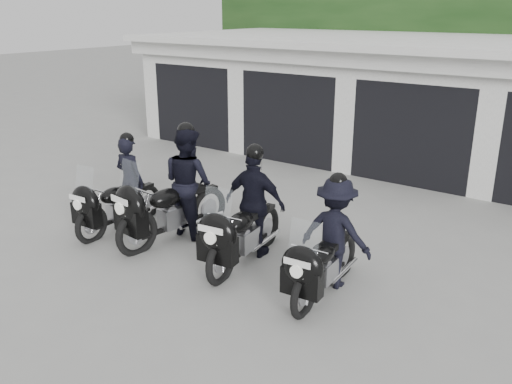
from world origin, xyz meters
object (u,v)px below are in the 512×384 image
Objects in this scene: police_bike_d at (331,241)px; police_bike_a at (119,191)px; police_bike_c at (249,212)px; police_bike_b at (179,190)px.

police_bike_a is at bearing 178.90° from police_bike_d.
police_bike_a is at bearing -179.87° from police_bike_c.
police_bike_d is at bearing -11.71° from police_bike_c.
police_bike_d is at bearing 4.61° from police_bike_b.
police_bike_a is 0.93× the size of police_bike_c.
police_bike_b reaches higher than police_bike_d.
police_bike_c reaches higher than police_bike_d.
police_bike_b is 1.18× the size of police_bike_d.
police_bike_c is at bearing 4.30° from police_bike_a.
police_bike_d is (1.45, -0.12, -0.06)m from police_bike_c.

